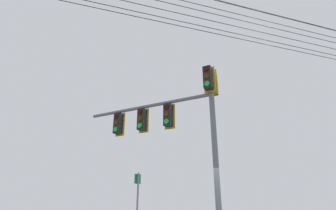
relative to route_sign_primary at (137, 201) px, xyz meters
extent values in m
cylinder|color=slate|center=(-2.64, 1.18, 1.46)|extent=(0.20, 0.20, 5.85)
cylinder|color=slate|center=(-0.22, -0.33, 3.76)|extent=(4.91, 3.14, 0.14)
cube|color=black|center=(-2.48, 1.43, 4.31)|extent=(0.41, 0.41, 0.90)
cube|color=#B29319|center=(-2.57, 1.29, 4.31)|extent=(0.39, 0.27, 1.04)
cylinder|color=#360503|center=(-2.39, 1.57, 4.61)|extent=(0.19, 0.13, 0.20)
cylinder|color=#3C2703|center=(-2.39, 1.57, 4.31)|extent=(0.19, 0.13, 0.20)
cylinder|color=green|center=(-2.39, 1.57, 4.01)|extent=(0.19, 0.13, 0.20)
cube|color=black|center=(-2.80, 0.92, 4.31)|extent=(0.41, 0.41, 0.90)
cube|color=#B29319|center=(-2.71, 1.07, 4.31)|extent=(0.39, 0.27, 1.04)
cylinder|color=#360503|center=(-2.88, 0.78, 4.61)|extent=(0.19, 0.13, 0.20)
cylinder|color=#3C2703|center=(-2.88, 0.78, 4.31)|extent=(0.19, 0.13, 0.20)
cylinder|color=green|center=(-2.88, 0.78, 4.01)|extent=(0.19, 0.13, 0.20)
cube|color=black|center=(-1.09, 0.21, 3.21)|extent=(0.41, 0.41, 0.90)
cube|color=#B29319|center=(-1.18, 0.06, 3.21)|extent=(0.40, 0.26, 1.04)
cylinder|color=#360503|center=(-1.01, 0.35, 3.51)|extent=(0.19, 0.13, 0.20)
cylinder|color=#3C2703|center=(-1.01, 0.35, 3.21)|extent=(0.19, 0.13, 0.20)
cylinder|color=green|center=(-1.01, 0.35, 2.91)|extent=(0.19, 0.13, 0.20)
cube|color=black|center=(-0.05, -0.44, 3.21)|extent=(0.41, 0.41, 0.90)
cube|color=#B29319|center=(-0.14, -0.58, 3.21)|extent=(0.40, 0.26, 1.04)
cylinder|color=#360503|center=(0.04, -0.30, 3.51)|extent=(0.19, 0.13, 0.20)
cylinder|color=#3C2703|center=(0.04, -0.30, 3.21)|extent=(0.19, 0.13, 0.20)
cylinder|color=green|center=(0.04, -0.30, 2.91)|extent=(0.19, 0.13, 0.20)
cube|color=black|center=(0.99, -1.09, 3.21)|extent=(0.41, 0.41, 0.90)
cube|color=#B29319|center=(0.90, -1.23, 3.21)|extent=(0.40, 0.26, 1.04)
cylinder|color=#360503|center=(1.08, -0.95, 3.51)|extent=(0.19, 0.13, 0.20)
cylinder|color=#3C2703|center=(1.08, -0.95, 3.21)|extent=(0.19, 0.13, 0.20)
cylinder|color=green|center=(1.08, -0.95, 2.91)|extent=(0.19, 0.13, 0.20)
cylinder|color=slate|center=(-0.01, 0.01, -0.23)|extent=(0.07, 0.07, 2.47)
cube|color=#0C7238|center=(0.02, -0.02, 0.78)|extent=(0.23, 0.22, 0.35)
cube|color=white|center=(0.03, -0.03, 0.78)|extent=(0.17, 0.16, 0.29)
cylinder|color=black|center=(-4.14, 0.84, 6.57)|extent=(33.10, 7.47, 0.32)
cylinder|color=black|center=(-4.14, 0.84, 6.81)|extent=(33.10, 7.47, 0.32)
cylinder|color=black|center=(-4.14, 0.84, 7.19)|extent=(33.10, 7.47, 0.32)
cylinder|color=black|center=(-4.14, 0.84, 7.59)|extent=(33.10, 7.47, 0.32)
cylinder|color=black|center=(-4.14, 0.84, 7.91)|extent=(33.10, 7.47, 0.32)
cylinder|color=black|center=(-4.14, 0.84, 8.38)|extent=(33.10, 7.47, 0.32)
cylinder|color=black|center=(-4.14, 0.84, 8.42)|extent=(33.10, 7.47, 0.32)
camera|label=1|loc=(-0.21, 10.12, -0.21)|focal=28.30mm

